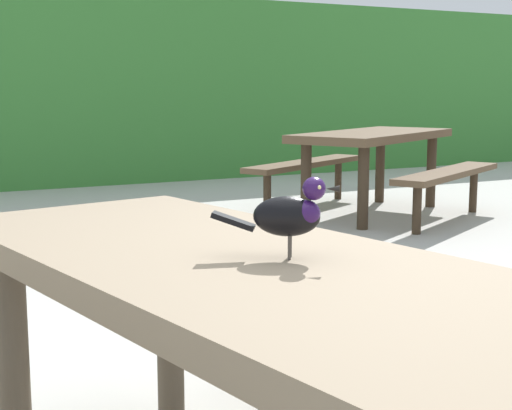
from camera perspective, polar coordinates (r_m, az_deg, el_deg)
picnic_table_foreground at (r=1.77m, az=-1.97°, el=-9.52°), size 1.99×2.01×0.74m
bird_grackle at (r=1.65m, az=2.72°, el=-0.63°), size 0.25×0.18×0.18m
picnic_table_mid_right at (r=6.71m, az=8.94°, el=3.99°), size 2.30×2.28×0.74m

